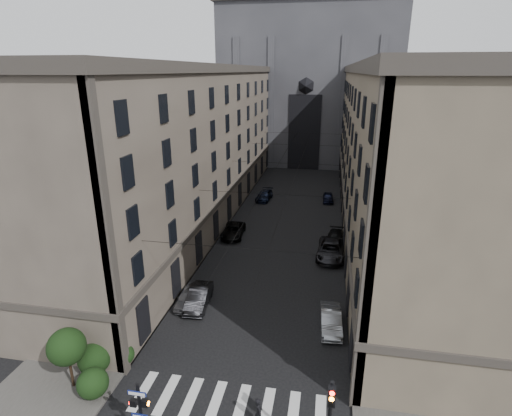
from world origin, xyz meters
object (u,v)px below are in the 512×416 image
Objects in this scene: car_right_midnear at (331,250)px; car_right_midfar at (336,239)px; car_left_midfar at (233,231)px; car_right_far at (328,198)px; car_left_midnear at (199,297)px; car_right_near at (331,320)px; pedestrian at (259,412)px; pedestrian_signal_left at (140,411)px; gothic_tower at (310,72)px; car_left_near at (188,297)px; car_left_far at (264,195)px.

car_right_midnear is 1.27× the size of car_right_midfar.
car_left_midfar reaches higher than car_right_far.
car_left_midnear is 10.64m from car_right_near.
car_left_midfar is 26.12m from pedestrian.
car_left_midnear is (-1.34, 12.96, -1.58)m from pedestrian_signal_left.
pedestrian reaches higher than car_left_midfar.
gothic_tower is 35.75m from car_right_far.
car_left_near is 0.91× the size of car_right_near.
car_right_near reaches higher than car_left_midfar.
car_right_midnear is (9.14, 23.97, -1.50)m from pedestrian_signal_left.
car_right_far is (9.97, 29.55, -0.11)m from car_left_midnear.
pedestrian reaches higher than car_left_midnear.
pedestrian_signal_left reaches higher than car_right_midfar.
pedestrian_signal_left reaches higher than car_left_far.
car_left_far is at bearing -176.85° from car_right_far.
car_right_midfar is at bearing -4.56° from car_left_midfar.
gothic_tower is 13.69× the size of car_right_near.
gothic_tower is 12.45× the size of car_right_midfar.
car_left_midfar is at bearing -127.01° from car_right_far.
gothic_tower is 52.62m from car_right_midnear.
car_right_far is (8.62, 42.51, -1.69)m from pedestrian_signal_left.
gothic_tower reaches higher than pedestrian_signal_left.
car_left_far is 31.51m from car_right_near.
gothic_tower is 15.03× the size of car_left_near.
pedestrian_signal_left is 41.73m from car_left_far.
car_left_far is at bearing -11.14° from pedestrian.
car_left_far is at bearing 104.72° from car_right_near.
gothic_tower is at bearing 82.43° from car_left_near.
car_left_near is (-2.26, 12.96, -1.66)m from pedestrian_signal_left.
gothic_tower is 49.39m from car_left_midfar.
car_left_far is at bearing 90.94° from pedestrian_signal_left.
gothic_tower is 12.90× the size of car_left_midnear.
car_right_far is at bearing 9.66° from car_left_far.
car_right_midnear is at bearing 41.92° from car_left_near.
car_right_far is (-1.09, 15.38, -0.04)m from car_right_midfar.
car_right_midfar is 25.08m from pedestrian.
pedestrian_signal_left is 0.89× the size of car_left_midnear.
car_right_midfar is at bearing -82.38° from gothic_tower.
car_left_near reaches higher than car_right_far.
car_right_near is at bearing -41.89° from pedestrian.
car_left_midfar is 1.08× the size of car_left_far.
pedestrian_signal_left is at bearing -108.83° from car_right_midfar.
pedestrian_signal_left is at bearing -88.91° from car_left_midnear.
pedestrian is at bearing -96.36° from car_right_far.
car_right_far is (10.88, 29.56, -0.02)m from car_left_near.
pedestrian is (-3.75, -9.37, 0.17)m from car_right_near.
car_left_midfar is 1.33× the size of car_right_far.
car_left_midnear is (-4.86, -60.50, -17.06)m from gothic_tower.
gothic_tower is 75.15m from pedestrian_signal_left.
gothic_tower is 15.55× the size of car_right_far.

